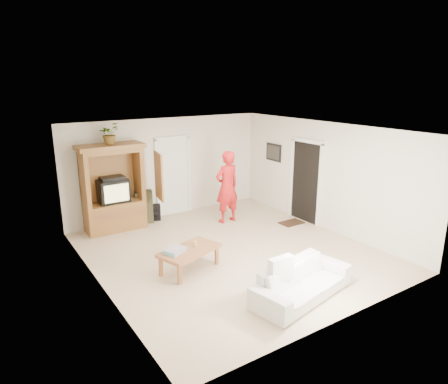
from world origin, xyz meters
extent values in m
plane|color=tan|center=(0.00, 0.00, 0.00)|extent=(6.00, 6.00, 0.00)
plane|color=white|center=(0.00, 0.00, 2.60)|extent=(6.00, 6.00, 0.00)
plane|color=silver|center=(0.00, 3.00, 1.30)|extent=(5.50, 0.00, 5.50)
plane|color=silver|center=(0.00, -3.00, 1.30)|extent=(5.50, 0.00, 5.50)
plane|color=silver|center=(-2.75, 0.00, 1.30)|extent=(0.00, 6.00, 6.00)
plane|color=silver|center=(2.75, 0.00, 1.30)|extent=(0.00, 6.00, 6.00)
cube|color=brown|center=(-1.60, 2.65, 0.35)|extent=(1.40, 0.60, 0.70)
cube|color=brown|center=(-2.25, 2.65, 1.30)|extent=(0.10, 0.60, 1.20)
cube|color=brown|center=(-0.95, 2.65, 1.30)|extent=(0.10, 0.60, 1.20)
cube|color=brown|center=(-1.60, 2.92, 1.30)|extent=(1.40, 0.06, 1.20)
cube|color=brown|center=(-1.60, 2.65, 1.95)|extent=(1.40, 0.60, 0.10)
cube|color=brown|center=(-1.60, 2.65, 2.05)|extent=(1.52, 0.68, 0.10)
cube|color=brown|center=(-0.62, 2.18, 1.30)|extent=(0.16, 0.67, 1.15)
cube|color=black|center=(-1.60, 2.68, 0.97)|extent=(0.70, 0.52, 0.55)
cube|color=tan|center=(-1.60, 2.41, 0.98)|extent=(0.58, 0.02, 0.42)
cube|color=black|center=(-1.60, 2.65, 1.29)|extent=(0.55, 0.35, 0.08)
cube|color=#935B32|center=(-1.60, 2.37, 0.45)|extent=(1.19, 0.03, 0.25)
cube|color=white|center=(0.15, 2.97, 1.02)|extent=(0.85, 0.05, 2.04)
cube|color=black|center=(2.73, 0.60, 1.02)|extent=(0.05, 0.90, 2.04)
cube|color=black|center=(2.73, 1.90, 1.60)|extent=(0.03, 0.60, 0.48)
cube|color=#382316|center=(2.30, 0.60, 0.01)|extent=(0.60, 0.40, 0.02)
imported|color=#4C7238|center=(-1.60, 2.63, 2.35)|extent=(0.59, 0.58, 0.50)
imported|color=red|center=(0.99, 1.62, 0.93)|extent=(0.70, 0.47, 1.85)
imported|color=silver|center=(-0.03, -2.18, 0.28)|extent=(2.06, 1.12, 0.57)
cube|color=#935B32|center=(-1.14, -0.27, 0.41)|extent=(1.32, 0.98, 0.06)
cube|color=#935B32|center=(-1.55, -0.67, 0.19)|extent=(0.08, 0.08, 0.38)
cube|color=#935B32|center=(-1.71, -0.20, 0.19)|extent=(0.08, 0.08, 0.38)
cube|color=#935B32|center=(-0.57, -0.35, 0.19)|extent=(0.08, 0.08, 0.38)
cube|color=#935B32|center=(-0.72, 0.12, 0.19)|extent=(0.08, 0.08, 0.38)
cube|color=#F45165|center=(-1.44, -0.27, 0.48)|extent=(0.46, 0.42, 0.08)
cylinder|color=tan|center=(-0.98, -0.22, 0.49)|extent=(0.08, 0.08, 0.10)
camera|label=1|loc=(-4.43, -6.49, 3.54)|focal=32.00mm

